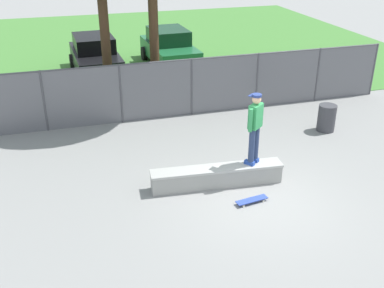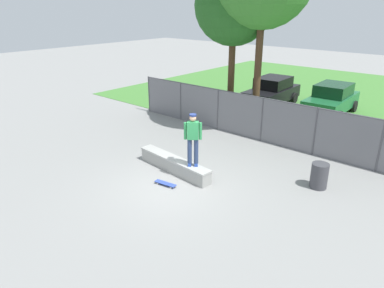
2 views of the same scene
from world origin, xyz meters
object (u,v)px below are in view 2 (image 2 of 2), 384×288
Objects in this scene: trash_bin at (319,176)px; skateboarder at (193,137)px; car_green at (332,99)px; concrete_ledge at (174,165)px; skateboard at (165,183)px; car_black at (272,91)px; tree_near_left at (234,6)px.

skateboarder is at bearing -147.27° from trash_bin.
skateboarder is 11.00m from car_green.
concrete_ledge is 1.83× the size of skateboarder.
skateboard is 0.19× the size of car_black.
skateboarder is 0.25× the size of tree_near_left.
trash_bin reaches higher than concrete_ledge.
car_black is (-1.90, 10.48, 0.58)m from concrete_ledge.
car_green is (0.58, 10.96, -0.71)m from skateboarder.
tree_near_left is 8.68× the size of trash_bin.
car_black is 1.00× the size of car_green.
concrete_ledge is 8.31m from tree_near_left.
trash_bin is (6.37, -8.25, -0.41)m from car_black.
tree_near_left is 9.03m from trash_bin.
concrete_ledge is 11.03m from car_green.
car_black is (-2.84, 10.52, -0.71)m from skateboarder.
car_green reaches higher than trash_bin.
skateboard is at bearing -94.68° from car_green.
concrete_ledge is at bearing 118.24° from skateboard.
car_green is at bearing 108.78° from trash_bin.
tree_near_left is at bearing 148.54° from trash_bin.
tree_near_left reaches higher than car_green.
concrete_ledge is at bearing -97.87° from car_green.
tree_near_left reaches higher than skateboarder.
car_green is at bearing 7.30° from car_black.
car_black is at bearing 127.66° from trash_bin.
trash_bin is (2.95, -8.69, -0.41)m from car_green.
skateboarder is at bearing 67.21° from skateboard.
skateboarder is 1.80m from skateboard.
skateboarder reaches higher than concrete_ledge.
car_green is (3.41, 0.44, 0.00)m from car_black.
skateboarder is at bearing -93.01° from car_green.
car_black is 10.43m from trash_bin.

